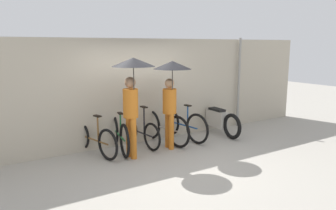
% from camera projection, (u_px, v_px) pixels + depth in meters
% --- Properties ---
extents(ground_plane, '(30.00, 30.00, 0.00)m').
position_uv_depth(ground_plane, '(172.00, 163.00, 6.77)').
color(ground_plane, '#9E998E').
extents(back_wall, '(11.47, 0.12, 2.56)m').
position_uv_depth(back_wall, '(133.00, 92.00, 7.98)').
color(back_wall, '#B2A893').
rests_on(back_wall, ground).
extents(parked_bicycle_0, '(0.57, 1.71, 1.02)m').
position_uv_depth(parked_bicycle_0, '(93.00, 139.00, 7.22)').
color(parked_bicycle_0, black).
rests_on(parked_bicycle_0, ground).
extents(parked_bicycle_1, '(0.51, 1.75, 0.97)m').
position_uv_depth(parked_bicycle_1, '(119.00, 134.00, 7.48)').
color(parked_bicycle_1, black).
rests_on(parked_bicycle_1, ground).
extents(parked_bicycle_2, '(0.44, 1.62, 1.11)m').
position_uv_depth(parked_bicycle_2, '(140.00, 131.00, 7.86)').
color(parked_bicycle_2, black).
rests_on(parked_bicycle_2, ground).
extents(parked_bicycle_3, '(0.51, 1.79, 1.00)m').
position_uv_depth(parked_bicycle_3, '(163.00, 127.00, 8.08)').
color(parked_bicycle_3, black).
rests_on(parked_bicycle_3, ground).
extents(parked_bicycle_4, '(0.44, 1.80, 1.05)m').
position_uv_depth(parked_bicycle_4, '(183.00, 124.00, 8.39)').
color(parked_bicycle_4, black).
rests_on(parked_bicycle_4, ground).
extents(pedestrian_leading, '(0.89, 0.89, 2.15)m').
position_uv_depth(pedestrian_leading, '(132.00, 83.00, 6.73)').
color(pedestrian_leading, '#C66B1E').
rests_on(pedestrian_leading, ground).
extents(pedestrian_center, '(0.85, 0.85, 2.05)m').
position_uv_depth(pedestrian_center, '(171.00, 84.00, 7.38)').
color(pedestrian_center, '#C66B1E').
rests_on(pedestrian_center, ground).
extents(motorcycle, '(0.58, 1.96, 0.90)m').
position_uv_depth(motorcycle, '(217.00, 119.00, 8.97)').
color(motorcycle, black).
rests_on(motorcycle, ground).
extents(awning_pole, '(0.07, 0.07, 2.60)m').
position_uv_depth(awning_pole, '(239.00, 83.00, 9.61)').
color(awning_pole, gray).
rests_on(awning_pole, ground).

